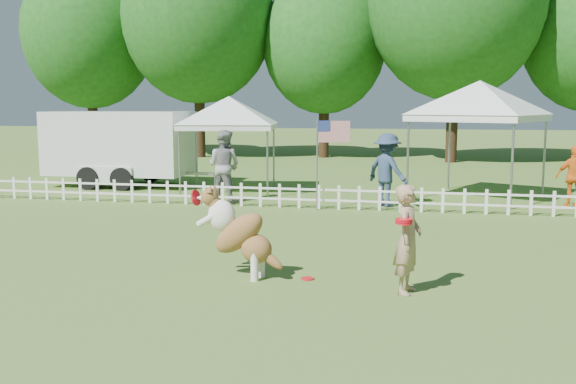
% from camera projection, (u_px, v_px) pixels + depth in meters
% --- Properties ---
extents(ground, '(120.00, 120.00, 0.00)m').
position_uv_depth(ground, '(293.00, 289.00, 9.02)').
color(ground, '#38611E').
rests_on(ground, ground).
extents(picket_fence, '(22.00, 0.08, 0.60)m').
position_uv_depth(picket_fence, '(349.00, 198.00, 15.77)').
color(picket_fence, white).
rests_on(picket_fence, ground).
extents(handler, '(0.47, 0.61, 1.51)m').
position_uv_depth(handler, '(408.00, 239.00, 8.75)').
color(handler, tan).
rests_on(handler, ground).
extents(dog, '(1.35, 0.63, 1.35)m').
position_uv_depth(dog, '(240.00, 233.00, 9.56)').
color(dog, brown).
rests_on(dog, ground).
extents(frisbee_on_turf, '(0.22, 0.22, 0.02)m').
position_uv_depth(frisbee_on_turf, '(308.00, 279.00, 9.53)').
color(frisbee_on_turf, red).
rests_on(frisbee_on_turf, ground).
extents(canopy_tent_left, '(3.05, 3.05, 2.75)m').
position_uv_depth(canopy_tent_left, '(229.00, 145.00, 18.89)').
color(canopy_tent_left, white).
rests_on(canopy_tent_left, ground).
extents(canopy_tent_right, '(4.05, 4.05, 3.15)m').
position_uv_depth(canopy_tent_right, '(478.00, 141.00, 17.59)').
color(canopy_tent_right, white).
rests_on(canopy_tent_right, ground).
extents(cargo_trailer, '(5.51, 2.49, 2.41)m').
position_uv_depth(cargo_trailer, '(121.00, 148.00, 20.36)').
color(cargo_trailer, silver).
rests_on(cargo_trailer, ground).
extents(flag_pole, '(0.84, 0.36, 2.24)m').
position_uv_depth(flag_pole, '(317.00, 165.00, 15.61)').
color(flag_pole, gray).
rests_on(flag_pole, ground).
extents(spectator_a, '(1.08, 0.94, 1.92)m').
position_uv_depth(spectator_a, '(224.00, 166.00, 17.01)').
color(spectator_a, gray).
rests_on(spectator_a, ground).
extents(spectator_b, '(1.37, 1.29, 1.86)m').
position_uv_depth(spectator_b, '(387.00, 170.00, 16.22)').
color(spectator_b, navy).
rests_on(spectator_b, ground).
extents(spectator_c, '(0.91, 0.39, 1.55)m').
position_uv_depth(spectator_c, '(575.00, 177.00, 16.06)').
color(spectator_c, orange).
rests_on(spectator_c, ground).
extents(tree_far_left, '(6.60, 6.60, 11.00)m').
position_uv_depth(tree_far_left, '(90.00, 47.00, 32.66)').
color(tree_far_left, '#1A4C15').
rests_on(tree_far_left, ground).
extents(tree_left, '(7.40, 7.40, 12.00)m').
position_uv_depth(tree_left, '(198.00, 33.00, 30.88)').
color(tree_left, '#1A4C15').
rests_on(tree_left, ground).
extents(tree_center_left, '(6.00, 6.00, 9.80)m').
position_uv_depth(tree_center_left, '(324.00, 56.00, 30.78)').
color(tree_center_left, '#1A4C15').
rests_on(tree_center_left, ground).
extents(tree_center_right, '(7.60, 7.60, 12.60)m').
position_uv_depth(tree_center_right, '(456.00, 18.00, 27.92)').
color(tree_center_right, '#1A4C15').
rests_on(tree_center_right, ground).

